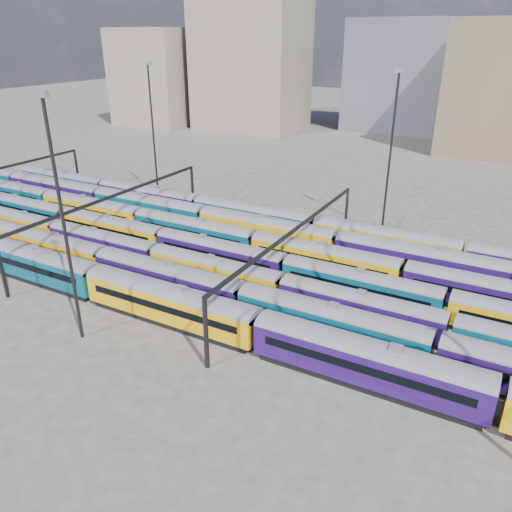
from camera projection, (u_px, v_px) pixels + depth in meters
The scene contains 13 objects.
ground at pixel (228, 270), 69.68m from camera, with size 500.00×500.00×0.00m, color #3F3935.
rake_0 at pixel (259, 326), 50.75m from camera, with size 135.26×3.30×5.57m.
rake_1 at pixel (103, 259), 66.36m from camera, with size 127.90×3.12×5.26m.
rake_2 at pixel (214, 269), 64.17m from camera, with size 135.03×2.82×4.74m.
rake_3 at pixel (162, 238), 73.60m from camera, with size 120.28×2.93×4.94m.
rake_4 at pixel (194, 229), 76.56m from camera, with size 148.65×3.10×5.23m.
rake_5 at pixel (204, 216), 81.15m from camera, with size 136.48×3.33×5.62m.
rake_6 at pixel (253, 214), 82.42m from camera, with size 109.64×3.21×5.42m.
gantry_1 at pixel (115, 202), 75.69m from camera, with size 0.35×40.35×8.03m.
gantry_2 at pixel (294, 237), 62.52m from camera, with size 0.35×40.35×8.03m.
mast_1 at pixel (153, 127), 94.77m from camera, with size 1.40×0.50×25.60m.
mast_2 at pixel (62, 215), 48.56m from camera, with size 1.40×0.50×25.60m.
mast_3 at pixel (391, 149), 76.61m from camera, with size 1.40×0.50×25.60m.
Camera 1 is at (33.68, -53.21, 30.16)m, focal length 35.00 mm.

